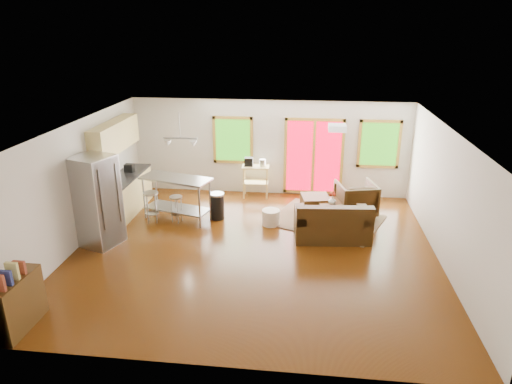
# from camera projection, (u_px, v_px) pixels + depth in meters

# --- Properties ---
(floor) EXTENTS (7.50, 7.00, 0.02)m
(floor) POSITION_uv_depth(u_px,v_px,m) (254.00, 251.00, 9.61)
(floor) COLOR #391B05
(floor) RESTS_ON ground
(ceiling) EXTENTS (7.50, 7.00, 0.02)m
(ceiling) POSITION_uv_depth(u_px,v_px,m) (254.00, 128.00, 8.69)
(ceiling) COLOR silver
(ceiling) RESTS_ON ground
(back_wall) EXTENTS (7.50, 0.02, 2.60)m
(back_wall) POSITION_uv_depth(u_px,v_px,m) (270.00, 148.00, 12.42)
(back_wall) COLOR beige
(back_wall) RESTS_ON ground
(left_wall) EXTENTS (0.02, 7.00, 2.60)m
(left_wall) POSITION_uv_depth(u_px,v_px,m) (76.00, 185.00, 9.55)
(left_wall) COLOR beige
(left_wall) RESTS_ON ground
(right_wall) EXTENTS (0.02, 7.00, 2.60)m
(right_wall) POSITION_uv_depth(u_px,v_px,m) (449.00, 200.00, 8.74)
(right_wall) COLOR beige
(right_wall) RESTS_ON ground
(front_wall) EXTENTS (7.50, 0.02, 2.60)m
(front_wall) POSITION_uv_depth(u_px,v_px,m) (222.00, 287.00, 5.88)
(front_wall) COLOR beige
(front_wall) RESTS_ON ground
(window_left) EXTENTS (1.10, 0.05, 1.30)m
(window_left) POSITION_uv_depth(u_px,v_px,m) (233.00, 140.00, 12.41)
(window_left) COLOR #1E580E
(window_left) RESTS_ON back_wall
(french_doors) EXTENTS (1.60, 0.05, 2.10)m
(french_doors) POSITION_uv_depth(u_px,v_px,m) (314.00, 157.00, 12.31)
(french_doors) COLOR #B70018
(french_doors) RESTS_ON back_wall
(window_right) EXTENTS (1.10, 0.05, 1.30)m
(window_right) POSITION_uv_depth(u_px,v_px,m) (379.00, 144.00, 11.99)
(window_right) COLOR #1E580E
(window_right) RESTS_ON back_wall
(rug) EXTENTS (3.02, 2.72, 0.02)m
(rug) POSITION_uv_depth(u_px,v_px,m) (326.00, 220.00, 11.04)
(rug) COLOR #4A5E3E
(rug) RESTS_ON floor
(loveseat) EXTENTS (1.71, 1.07, 0.87)m
(loveseat) POSITION_uv_depth(u_px,v_px,m) (332.00, 224.00, 10.02)
(loveseat) COLOR black
(loveseat) RESTS_ON floor
(coffee_table) EXTENTS (1.09, 0.76, 0.40)m
(coffee_table) POSITION_uv_depth(u_px,v_px,m) (338.00, 203.00, 11.19)
(coffee_table) COLOR #39240D
(coffee_table) RESTS_ON floor
(armchair) EXTENTS (1.07, 1.03, 0.92)m
(armchair) POSITION_uv_depth(u_px,v_px,m) (356.00, 197.00, 11.25)
(armchair) COLOR black
(armchair) RESTS_ON floor
(ottoman) EXTENTS (0.77, 0.77, 0.44)m
(ottoman) POSITION_uv_depth(u_px,v_px,m) (315.00, 204.00, 11.43)
(ottoman) COLOR black
(ottoman) RESTS_ON floor
(pouf) EXTENTS (0.51, 0.51, 0.37)m
(pouf) POSITION_uv_depth(u_px,v_px,m) (271.00, 217.00, 10.77)
(pouf) COLOR #EDE3CB
(pouf) RESTS_ON floor
(vase) EXTENTS (0.25, 0.25, 0.33)m
(vase) POSITION_uv_depth(u_px,v_px,m) (332.00, 200.00, 10.92)
(vase) COLOR silver
(vase) RESTS_ON coffee_table
(book) EXTENTS (0.22, 0.12, 0.31)m
(book) POSITION_uv_depth(u_px,v_px,m) (354.00, 197.00, 10.99)
(book) COLOR maroon
(book) RESTS_ON coffee_table
(cabinets) EXTENTS (0.64, 2.24, 2.30)m
(cabinets) POSITION_uv_depth(u_px,v_px,m) (122.00, 177.00, 11.24)
(cabinets) COLOR tan
(cabinets) RESTS_ON floor
(refrigerator) EXTENTS (0.99, 0.98, 1.95)m
(refrigerator) POSITION_uv_depth(u_px,v_px,m) (97.00, 201.00, 9.59)
(refrigerator) COLOR #B7BABC
(refrigerator) RESTS_ON floor
(island) EXTENTS (1.80, 1.11, 1.06)m
(island) POSITION_uv_depth(u_px,v_px,m) (176.00, 191.00, 10.88)
(island) COLOR #B7BABC
(island) RESTS_ON floor
(cup) EXTENTS (0.16, 0.14, 0.13)m
(cup) POSITION_uv_depth(u_px,v_px,m) (195.00, 177.00, 10.94)
(cup) COLOR silver
(cup) RESTS_ON island
(bar_stool_a) EXTENTS (0.45, 0.45, 0.76)m
(bar_stool_a) POSITION_uv_depth(u_px,v_px,m) (151.00, 200.00, 10.78)
(bar_stool_a) COLOR #B7BABC
(bar_stool_a) RESTS_ON floor
(bar_stool_b) EXTENTS (0.39, 0.39, 0.65)m
(bar_stool_b) POSITION_uv_depth(u_px,v_px,m) (176.00, 203.00, 10.83)
(bar_stool_b) COLOR #B7BABC
(bar_stool_b) RESTS_ON floor
(trash_can) EXTENTS (0.38, 0.38, 0.65)m
(trash_can) POSITION_uv_depth(u_px,v_px,m) (217.00, 206.00, 11.06)
(trash_can) COLOR black
(trash_can) RESTS_ON floor
(kitchen_cart) EXTENTS (0.75, 0.51, 1.11)m
(kitchen_cart) POSITION_uv_depth(u_px,v_px,m) (255.00, 170.00, 12.32)
(kitchen_cart) COLOR tan
(kitchen_cart) RESTS_ON floor
(bookshelf) EXTENTS (0.39, 0.98, 1.15)m
(bookshelf) POSITION_uv_depth(u_px,v_px,m) (16.00, 303.00, 7.02)
(bookshelf) COLOR #39240D
(bookshelf) RESTS_ON floor
(ceiling_flush) EXTENTS (0.35, 0.35, 0.12)m
(ceiling_flush) POSITION_uv_depth(u_px,v_px,m) (337.00, 128.00, 9.11)
(ceiling_flush) COLOR white
(ceiling_flush) RESTS_ON ceiling
(pendant_light) EXTENTS (0.80, 0.18, 0.79)m
(pendant_light) POSITION_uv_depth(u_px,v_px,m) (180.00, 143.00, 10.54)
(pendant_light) COLOR gray
(pendant_light) RESTS_ON ceiling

